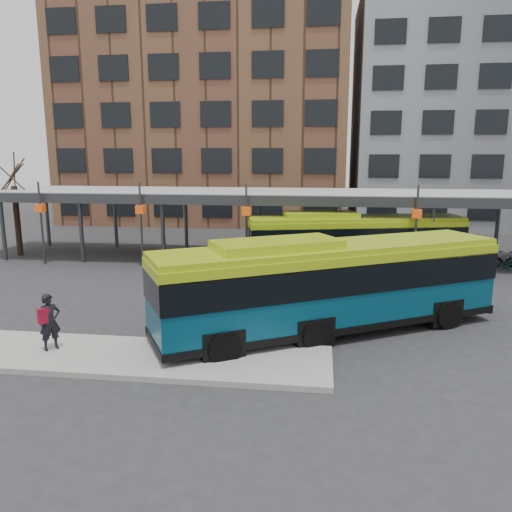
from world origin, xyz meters
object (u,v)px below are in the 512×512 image
(bus_rear, at_px, (354,240))
(tree, at_px, (17,217))
(bus_front, at_px, (329,283))
(pedestrian, at_px, (49,321))

(bus_rear, bearing_deg, tree, 162.50)
(bus_rear, bearing_deg, bus_front, -111.92)
(bus_rear, height_order, pedestrian, bus_rear)
(bus_front, relative_size, bus_rear, 1.03)
(bus_front, bearing_deg, tree, 119.41)
(bus_front, xyz_separation_m, bus_rear, (1.49, 10.29, -0.14))
(bus_rear, bearing_deg, pedestrian, -141.14)
(bus_front, height_order, bus_rear, bus_front)
(bus_rear, relative_size, pedestrian, 6.54)
(tree, bearing_deg, pedestrian, -54.78)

